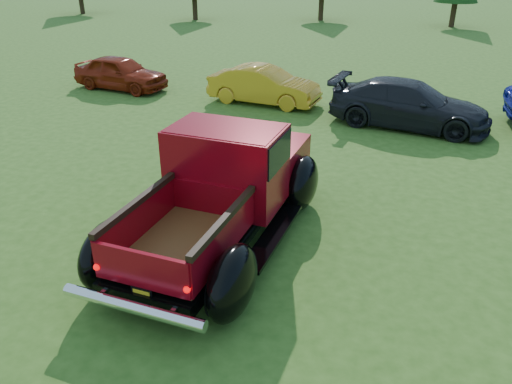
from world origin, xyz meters
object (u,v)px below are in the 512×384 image
show_car_grey (409,104)px  show_car_red (120,73)px  show_car_yellow (264,85)px  pickup_truck (228,184)px

show_car_grey → show_car_red: bearing=92.0°
show_car_red → show_car_yellow: size_ratio=0.96×
pickup_truck → show_car_grey: (3.42, 7.32, -0.31)m
show_car_grey → show_car_yellow: bearing=86.7°
pickup_truck → show_car_grey: 8.09m
show_car_red → show_car_yellow: (5.76, -0.49, 0.01)m
show_car_red → show_car_grey: size_ratio=0.78×
show_car_yellow → show_car_grey: 4.99m
pickup_truck → show_car_yellow: size_ratio=1.53×
pickup_truck → show_car_red: size_ratio=1.59×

